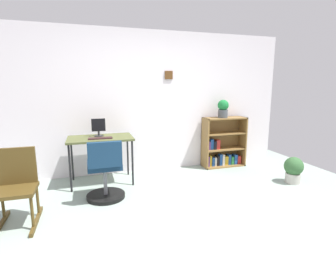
{
  "coord_description": "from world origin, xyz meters",
  "views": [
    {
      "loc": [
        -0.96,
        -2.34,
        1.52
      ],
      "look_at": [
        0.16,
        1.29,
        0.8
      ],
      "focal_mm": 27.61,
      "sensor_mm": 36.0,
      "label": 1
    }
  ],
  "objects_px": {
    "potted_plant_on_shelf": "(223,108)",
    "office_chair": "(105,174)",
    "desk": "(101,141)",
    "keyboard": "(100,138)",
    "bookshelf_low": "(222,145)",
    "potted_plant_floor": "(293,169)",
    "monitor": "(99,127)",
    "rocking_chair": "(16,186)"
  },
  "relations": [
    {
      "from": "potted_plant_on_shelf",
      "to": "potted_plant_floor",
      "type": "relative_size",
      "value": 0.79
    },
    {
      "from": "desk",
      "to": "bookshelf_low",
      "type": "xyz_separation_m",
      "value": [
        2.25,
        0.25,
        -0.27
      ]
    },
    {
      "from": "keyboard",
      "to": "potted_plant_floor",
      "type": "relative_size",
      "value": 0.84
    },
    {
      "from": "desk",
      "to": "office_chair",
      "type": "bearing_deg",
      "value": -88.7
    },
    {
      "from": "desk",
      "to": "rocking_chair",
      "type": "relative_size",
      "value": 1.16
    },
    {
      "from": "bookshelf_low",
      "to": "potted_plant_floor",
      "type": "height_order",
      "value": "bookshelf_low"
    },
    {
      "from": "potted_plant_on_shelf",
      "to": "potted_plant_floor",
      "type": "distance_m",
      "value": 1.56
    },
    {
      "from": "office_chair",
      "to": "rocking_chair",
      "type": "height_order",
      "value": "rocking_chair"
    },
    {
      "from": "keyboard",
      "to": "potted_plant_floor",
      "type": "height_order",
      "value": "keyboard"
    },
    {
      "from": "potted_plant_on_shelf",
      "to": "office_chair",
      "type": "bearing_deg",
      "value": -158.75
    },
    {
      "from": "monitor",
      "to": "keyboard",
      "type": "xyz_separation_m",
      "value": [
        0.01,
        -0.22,
        -0.13
      ]
    },
    {
      "from": "keyboard",
      "to": "monitor",
      "type": "bearing_deg",
      "value": 92.81
    },
    {
      "from": "potted_plant_on_shelf",
      "to": "potted_plant_floor",
      "type": "xyz_separation_m",
      "value": [
        0.68,
        -1.1,
        -0.88
      ]
    },
    {
      "from": "potted_plant_on_shelf",
      "to": "keyboard",
      "type": "bearing_deg",
      "value": -171.86
    },
    {
      "from": "keyboard",
      "to": "potted_plant_on_shelf",
      "type": "bearing_deg",
      "value": 8.14
    },
    {
      "from": "monitor",
      "to": "bookshelf_low",
      "type": "height_order",
      "value": "monitor"
    },
    {
      "from": "office_chair",
      "to": "monitor",
      "type": "bearing_deg",
      "value": 92.39
    },
    {
      "from": "office_chair",
      "to": "potted_plant_on_shelf",
      "type": "bearing_deg",
      "value": 21.25
    },
    {
      "from": "desk",
      "to": "potted_plant_on_shelf",
      "type": "distance_m",
      "value": 2.26
    },
    {
      "from": "desk",
      "to": "monitor",
      "type": "xyz_separation_m",
      "value": [
        -0.02,
        0.1,
        0.2
      ]
    },
    {
      "from": "keyboard",
      "to": "potted_plant_on_shelf",
      "type": "height_order",
      "value": "potted_plant_on_shelf"
    },
    {
      "from": "office_chair",
      "to": "potted_plant_floor",
      "type": "relative_size",
      "value": 2.0
    },
    {
      "from": "rocking_chair",
      "to": "potted_plant_on_shelf",
      "type": "distance_m",
      "value": 3.45
    },
    {
      "from": "monitor",
      "to": "office_chair",
      "type": "bearing_deg",
      "value": -87.61
    },
    {
      "from": "bookshelf_low",
      "to": "rocking_chair",
      "type": "bearing_deg",
      "value": -159.18
    },
    {
      "from": "rocking_chair",
      "to": "potted_plant_on_shelf",
      "type": "relative_size",
      "value": 2.55
    },
    {
      "from": "monitor",
      "to": "potted_plant_on_shelf",
      "type": "xyz_separation_m",
      "value": [
        2.23,
        0.1,
        0.23
      ]
    },
    {
      "from": "bookshelf_low",
      "to": "potted_plant_on_shelf",
      "type": "height_order",
      "value": "potted_plant_on_shelf"
    },
    {
      "from": "potted_plant_floor",
      "to": "desk",
      "type": "bearing_deg",
      "value": 162.73
    },
    {
      "from": "rocking_chair",
      "to": "potted_plant_floor",
      "type": "relative_size",
      "value": 2.01
    },
    {
      "from": "desk",
      "to": "bookshelf_low",
      "type": "relative_size",
      "value": 1.04
    },
    {
      "from": "bookshelf_low",
      "to": "monitor",
      "type": "bearing_deg",
      "value": -176.15
    },
    {
      "from": "desk",
      "to": "rocking_chair",
      "type": "xyz_separation_m",
      "value": [
        -0.96,
        -0.97,
        -0.24
      ]
    },
    {
      "from": "monitor",
      "to": "potted_plant_on_shelf",
      "type": "relative_size",
      "value": 0.84
    },
    {
      "from": "monitor",
      "to": "keyboard",
      "type": "relative_size",
      "value": 0.79
    },
    {
      "from": "monitor",
      "to": "keyboard",
      "type": "distance_m",
      "value": 0.25
    },
    {
      "from": "desk",
      "to": "potted_plant_on_shelf",
      "type": "height_order",
      "value": "potted_plant_on_shelf"
    },
    {
      "from": "monitor",
      "to": "potted_plant_on_shelf",
      "type": "bearing_deg",
      "value": 2.55
    },
    {
      "from": "keyboard",
      "to": "office_chair",
      "type": "height_order",
      "value": "office_chair"
    },
    {
      "from": "monitor",
      "to": "rocking_chair",
      "type": "height_order",
      "value": "monitor"
    },
    {
      "from": "potted_plant_on_shelf",
      "to": "potted_plant_floor",
      "type": "bearing_deg",
      "value": -58.24
    },
    {
      "from": "office_chair",
      "to": "rocking_chair",
      "type": "relative_size",
      "value": 1.0
    }
  ]
}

